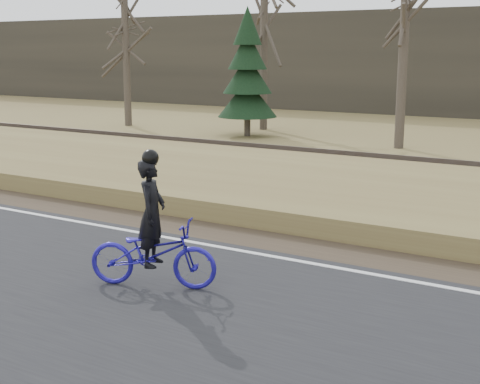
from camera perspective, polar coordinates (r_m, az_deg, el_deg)
The scene contains 12 objects.
ground at distance 12.51m, azimuth -2.39°, elevation -5.19°, with size 120.00×120.00×0.00m, color olive.
road at distance 10.62m, azimuth -9.95°, elevation -8.37°, with size 120.00×6.00×0.06m, color black.
edge_line at distance 12.65m, azimuth -1.89°, elevation -4.68°, with size 120.00×0.12×0.01m, color silver.
shoulder at distance 13.48m, azimuth 0.43°, elevation -3.82°, with size 120.00×1.60×0.04m, color #473A2B.
embankment at distance 16.00m, azimuth 5.94°, elevation -0.61°, with size 120.00×5.00×0.44m, color olive.
ballast at distance 19.44m, azimuth 10.75°, elevation 1.50°, with size 120.00×3.00×0.45m, color slate.
railroad at distance 19.39m, azimuth 10.79°, elevation 2.39°, with size 120.00×2.40×0.29m.
cyclist at distance 10.49m, azimuth -7.45°, elevation -4.45°, with size 2.15×1.39×2.17m.
bare_tree_far_left at distance 33.93m, azimuth -9.71°, elevation 11.81°, with size 0.36×0.36×7.36m, color brown.
bare_tree_left at distance 31.82m, azimuth 2.06°, elevation 12.77°, with size 0.36×0.36×8.25m, color brown.
bare_tree_near_left at distance 26.28m, azimuth 13.69°, elevation 10.13°, with size 0.36×0.36×5.98m, color brown.
conifer at distance 29.35m, azimuth 0.64°, elevation 9.92°, with size 2.60×2.60×5.55m.
Camera 1 is at (6.64, -9.94, 3.70)m, focal length 50.00 mm.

